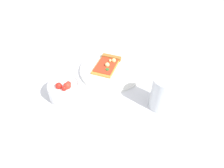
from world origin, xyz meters
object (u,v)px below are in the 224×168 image
object	(u,v)px
soda_glass	(162,94)
plate	(113,69)
pizza_slice_main	(108,64)
salad_bowl	(65,90)

from	to	relation	value
soda_glass	plate	bearing A→B (deg)	39.26
plate	soda_glass	size ratio (longest dim) A/B	2.11
plate	soda_glass	xyz separation A→B (m)	(-0.20, -0.16, 0.06)
pizza_slice_main	salad_bowl	size ratio (longest dim) A/B	1.34
plate	soda_glass	bearing A→B (deg)	-140.74
plate	salad_bowl	bearing A→B (deg)	130.02
soda_glass	salad_bowl	bearing A→B (deg)	81.60
salad_bowl	plate	bearing A→B (deg)	-49.98
salad_bowl	soda_glass	size ratio (longest dim) A/B	0.92
plate	salad_bowl	distance (m)	0.23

